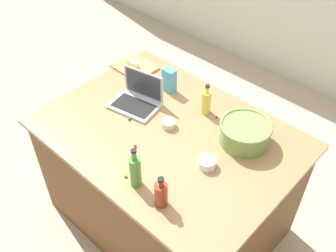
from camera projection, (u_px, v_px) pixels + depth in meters
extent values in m
plane|color=#B7A88E|center=(168.00, 216.00, 3.01)|extent=(12.00, 12.00, 0.00)
cube|color=brown|center=(168.00, 180.00, 2.71)|extent=(1.51, 1.09, 0.87)
cube|color=#9E754C|center=(168.00, 134.00, 2.41)|extent=(1.57, 1.15, 0.03)
cube|color=#B7B7BC|center=(135.00, 106.00, 2.57)|extent=(0.35, 0.28, 0.02)
cube|color=black|center=(134.00, 106.00, 2.56)|extent=(0.30, 0.20, 0.00)
cube|color=#B7B7BC|center=(144.00, 84.00, 2.57)|extent=(0.30, 0.07, 0.20)
cube|color=#333842|center=(143.00, 84.00, 2.57)|extent=(0.27, 0.05, 0.18)
cylinder|color=#72934C|center=(245.00, 133.00, 2.30)|extent=(0.30, 0.30, 0.13)
cylinder|color=black|center=(245.00, 133.00, 2.29)|extent=(0.24, 0.24, 0.11)
torus|color=#72934C|center=(246.00, 126.00, 2.25)|extent=(0.31, 0.31, 0.02)
cylinder|color=#4C8C38|center=(135.00, 172.00, 2.03)|extent=(0.06, 0.06, 0.19)
cylinder|color=#4C8C38|center=(134.00, 156.00, 1.95)|extent=(0.03, 0.03, 0.05)
cylinder|color=black|center=(134.00, 151.00, 1.93)|extent=(0.03, 0.03, 0.01)
cylinder|color=#DBC64C|center=(206.00, 103.00, 2.49)|extent=(0.06, 0.06, 0.16)
cylinder|color=#DBC64C|center=(207.00, 90.00, 2.42)|extent=(0.03, 0.03, 0.04)
cylinder|color=black|center=(208.00, 86.00, 2.40)|extent=(0.03, 0.03, 0.01)
cylinder|color=maroon|center=(161.00, 195.00, 1.95)|extent=(0.07, 0.07, 0.15)
cylinder|color=maroon|center=(161.00, 183.00, 1.89)|extent=(0.03, 0.03, 0.04)
cylinder|color=black|center=(161.00, 180.00, 1.87)|extent=(0.03, 0.03, 0.01)
cube|color=tan|center=(134.00, 67.00, 2.91)|extent=(0.31, 0.23, 0.02)
cube|color=#F4E58C|center=(133.00, 63.00, 2.90)|extent=(0.11, 0.04, 0.04)
cylinder|color=white|center=(207.00, 163.00, 2.18)|extent=(0.10, 0.10, 0.05)
cylinder|color=beige|center=(169.00, 124.00, 2.42)|extent=(0.09, 0.09, 0.04)
cube|color=#4CA5CC|center=(169.00, 80.00, 2.66)|extent=(0.09, 0.06, 0.17)
sphere|color=red|center=(135.00, 146.00, 2.30)|extent=(0.02, 0.02, 0.02)
sphere|color=yellow|center=(125.00, 176.00, 2.13)|extent=(0.02, 0.02, 0.02)
sphere|color=green|center=(129.00, 119.00, 2.48)|extent=(0.02, 0.02, 0.02)
sphere|color=#CC3399|center=(217.00, 117.00, 2.49)|extent=(0.02, 0.02, 0.02)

